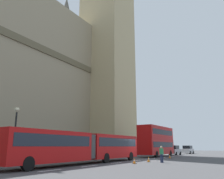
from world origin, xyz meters
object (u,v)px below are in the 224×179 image
(clock_tower, at_px, (108,0))
(traffic_cone_east, at_px, (170,156))
(articulated_bus, at_px, (84,145))
(traffic_cone_middle, at_px, (149,159))
(street_lamp, at_px, (15,131))
(pedestrian_near_cones, at_px, (162,154))
(sedan_lead, at_px, (174,150))
(double_decker_bus, at_px, (157,140))
(traffic_cone_west, at_px, (134,161))
(sedan_trailing, at_px, (188,150))

(clock_tower, relative_size, traffic_cone_east, 125.49)
(clock_tower, distance_m, articulated_bus, 46.79)
(articulated_bus, bearing_deg, traffic_cone_middle, -35.06)
(street_lamp, distance_m, pedestrian_near_cones, 14.80)
(sedan_lead, relative_size, traffic_cone_east, 7.59)
(clock_tower, bearing_deg, double_decker_bus, -114.00)
(pedestrian_near_cones, bearing_deg, traffic_cone_west, 149.44)
(articulated_bus, distance_m, sedan_trailing, 39.14)
(sedan_trailing, xyz_separation_m, traffic_cone_east, (-23.99, -3.46, -0.63))
(sedan_lead, bearing_deg, traffic_cone_east, -165.15)
(sedan_trailing, relative_size, traffic_cone_east, 7.59)
(articulated_bus, height_order, pedestrian_near_cones, articulated_bus)
(traffic_cone_middle, bearing_deg, clock_tower, 42.61)
(double_decker_bus, relative_size, traffic_cone_east, 17.85)
(articulated_bus, bearing_deg, sedan_trailing, -0.19)
(double_decker_bus, relative_size, pedestrian_near_cones, 6.13)
(clock_tower, xyz_separation_m, traffic_cone_west, (-23.07, -18.09, -37.90))
(clock_tower, xyz_separation_m, sedan_lead, (3.32, -13.86, -37.27))
(clock_tower, bearing_deg, sedan_trailing, -46.68)
(sedan_trailing, height_order, pedestrian_near_cones, sedan_trailing)
(traffic_cone_west, height_order, street_lamp, street_lamp)
(traffic_cone_east, height_order, pedestrian_near_cones, pedestrian_near_cones)
(clock_tower, xyz_separation_m, sedan_trailing, (13.31, -14.12, -37.27))
(articulated_bus, bearing_deg, street_lamp, 136.00)
(clock_tower, height_order, traffic_cone_middle, clock_tower)
(sedan_lead, distance_m, traffic_cone_west, 26.73)
(traffic_cone_east, relative_size, pedestrian_near_cones, 0.34)
(sedan_lead, height_order, traffic_cone_west, sedan_lead)
(double_decker_bus, xyz_separation_m, sedan_lead, (9.55, 0.12, -1.80))
(double_decker_bus, relative_size, sedan_lead, 2.35)
(sedan_lead, bearing_deg, sedan_trailing, -1.45)
(clock_tower, xyz_separation_m, pedestrian_near_cones, (-20.12, -19.83, -37.27))
(clock_tower, distance_m, traffic_cone_west, 47.91)
(sedan_lead, height_order, traffic_cone_middle, sedan_lead)
(clock_tower, xyz_separation_m, street_lamp, (-30.48, -9.48, -35.12))
(double_decker_bus, height_order, sedan_lead, double_decker_bus)
(traffic_cone_east, bearing_deg, articulated_bus, 166.66)
(double_decker_bus, bearing_deg, sedan_trailing, -0.38)
(articulated_bus, height_order, traffic_cone_east, articulated_bus)
(traffic_cone_east, bearing_deg, sedan_lead, 14.85)
(articulated_bus, bearing_deg, sedan_lead, 0.25)
(traffic_cone_east, height_order, street_lamp, street_lamp)
(sedan_lead, xyz_separation_m, street_lamp, (-33.80, 4.38, 2.14))
(traffic_cone_middle, bearing_deg, sedan_trailing, 7.05)
(double_decker_bus, relative_size, traffic_cone_middle, 17.85)
(traffic_cone_west, relative_size, pedestrian_near_cones, 0.34)
(clock_tower, bearing_deg, traffic_cone_east, -121.28)
(articulated_bus, height_order, sedan_trailing, articulated_bus)
(double_decker_bus, bearing_deg, articulated_bus, -179.99)
(articulated_bus, height_order, sedan_lead, articulated_bus)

